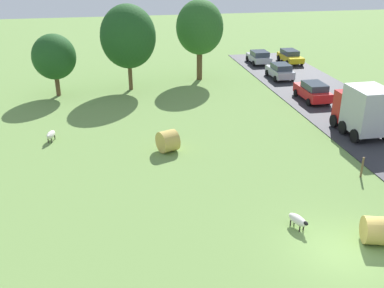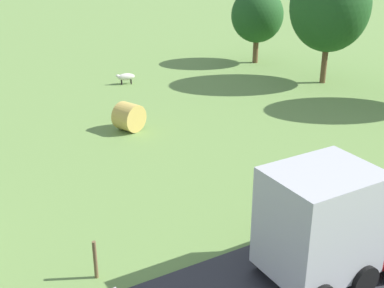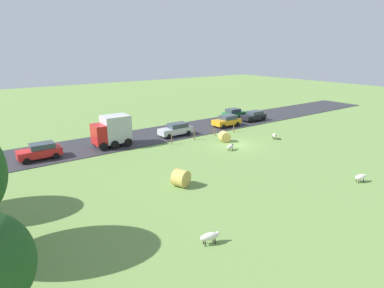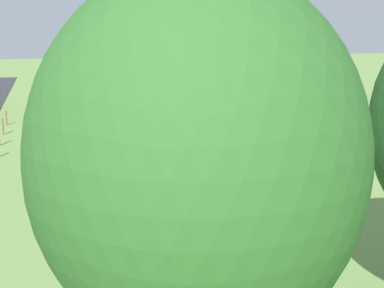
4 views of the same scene
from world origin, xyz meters
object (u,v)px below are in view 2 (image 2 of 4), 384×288
(sheep_0, at_px, (126,77))
(tree_1, at_px, (257,15))
(hay_bale_0, at_px, (129,117))
(truck_0, at_px, (331,221))
(tree_2, at_px, (330,6))

(sheep_0, bearing_deg, tree_1, 92.05)
(tree_1, bearing_deg, hay_bale_0, -59.87)
(hay_bale_0, relative_size, tree_1, 0.26)
(tree_1, xyz_separation_m, truck_0, (22.50, -14.03, -1.68))
(tree_1, relative_size, truck_0, 1.34)
(tree_2, bearing_deg, tree_1, -174.40)
(sheep_0, xyz_separation_m, tree_1, (-0.40, 11.04, 3.12))
(hay_bale_0, bearing_deg, sheep_0, 157.79)
(tree_1, height_order, truck_0, tree_1)
(hay_bale_0, xyz_separation_m, tree_1, (-8.28, 14.26, 2.89))
(tree_2, bearing_deg, truck_0, -43.02)
(tree_1, relative_size, tree_2, 0.71)
(sheep_0, relative_size, tree_1, 0.23)
(truck_0, bearing_deg, sheep_0, 172.30)
(sheep_0, distance_m, truck_0, 22.36)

